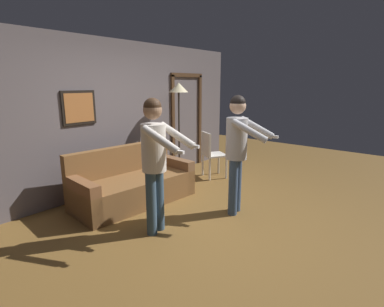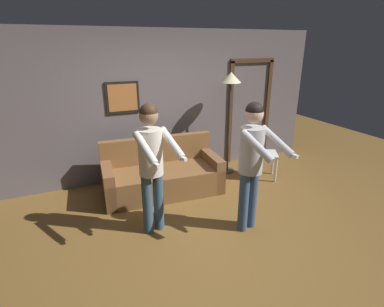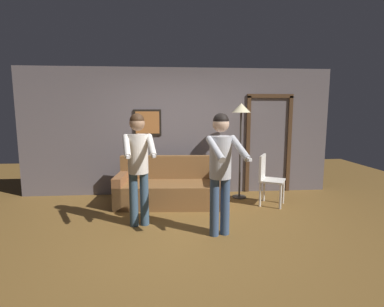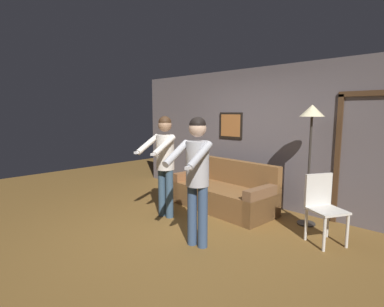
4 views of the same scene
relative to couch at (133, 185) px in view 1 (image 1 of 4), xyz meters
name	(u,v)px [view 1 (image 1 of 4)]	position (x,y,z in m)	size (l,w,h in m)	color
ground_plane	(205,220)	(0.22, -1.31, -0.28)	(12.00, 12.00, 0.00)	brown
back_wall_assembly	(113,117)	(0.24, 0.76, 1.02)	(6.40, 0.10, 2.60)	#645B5F
couch	(133,185)	(0.00, 0.00, 0.00)	(1.96, 0.99, 0.87)	brown
torchiere_lamp	(179,98)	(1.42, 0.29, 1.32)	(0.37, 0.37, 1.88)	#332D28
person_standing_left	(155,154)	(-0.45, -1.04, 0.76)	(0.51, 0.71, 1.71)	#354E64
person_standing_right	(238,144)	(0.71, -1.49, 0.76)	(0.53, 0.67, 1.71)	#374D6E
dining_chair_distant	(211,152)	(1.83, -0.18, 0.25)	(0.57, 0.57, 0.93)	silver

